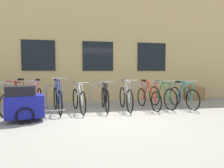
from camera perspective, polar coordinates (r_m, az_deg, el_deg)
The scene contains 14 objects.
ground_plane at distance 5.11m, azimuth -0.55°, elevation -10.59°, with size 42.00×42.00×0.00m, color gray.
storefront_building at distance 11.22m, azimuth -5.82°, elevation 10.71°, with size 28.00×6.08×5.29m.
bike_rack at distance 6.87m, azimuth -4.30°, elevation -2.77°, with size 6.58×0.05×0.81m.
bicycle_maroon at distance 6.45m, azimuth -26.88°, elevation -4.56°, with size 0.53×1.61×1.07m.
bicycle_green at distance 6.98m, azimuth 14.74°, elevation -3.63°, with size 0.44×1.71×0.99m.
bicycle_black at distance 6.36m, azimuth -2.14°, elevation -4.19°, with size 0.44×1.75×0.97m.
bicycle_pink at distance 6.38m, azimuth -21.94°, elevation -4.34°, with size 0.44×1.81×1.05m.
bicycle_white at distance 6.17m, azimuth -9.99°, elevation -4.59°, with size 0.54×1.66×0.97m.
bicycle_silver at distance 6.40m, azimuth 4.14°, elevation -4.10°, with size 0.44×1.71×1.03m.
bicycle_red at distance 6.67m, azimuth 10.83°, elevation -4.04°, with size 0.44×1.76×1.00m.
bicycle_blue at distance 6.27m, azimuth -16.08°, elevation -4.28°, with size 0.57×1.79×1.10m.
bicycle_teal at distance 7.20m, azimuth 20.58°, elevation -3.57°, with size 0.44×1.73×0.99m.
bike_trailer at distance 5.34m, azimuth -24.81°, elevation -5.18°, with size 1.48×0.77×0.93m.
planter_box at distance 9.35m, azimuth 23.68°, elevation -2.55°, with size 0.70×0.44×0.60m, color olive.
Camera 1 is at (-0.80, -4.89, 1.25)m, focal length 30.42 mm.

